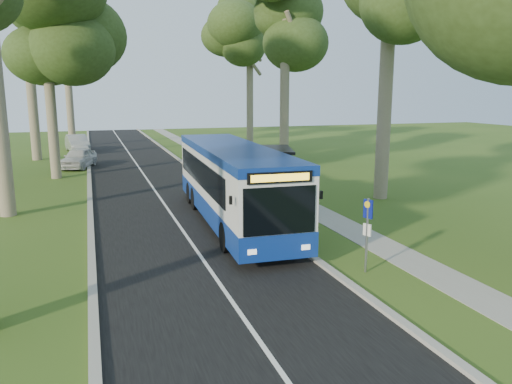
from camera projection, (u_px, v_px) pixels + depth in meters
The scene contains 16 objects.
ground at pixel (292, 244), 18.31m from camera, with size 120.00×120.00×0.00m, color #335219.
road at pixel (159, 197), 26.52m from camera, with size 7.00×100.00×0.02m, color black.
kerb_east at pixel (223, 192), 27.60m from camera, with size 0.25×100.00×0.12m, color #9E9B93.
kerb_west at pixel (90, 200), 25.43m from camera, with size 0.25×100.00×0.12m, color #9E9B93.
centre_line at pixel (159, 196), 26.52m from camera, with size 0.12×100.00×0.01m, color white.
footpath at pixel (273, 189), 28.54m from camera, with size 1.50×100.00×0.02m, color gray.
bus at pixel (233, 184), 20.92m from camera, with size 3.11×12.44×3.27m.
bus_stop_sign at pixel (367, 226), 15.14m from camera, with size 0.16×0.32×2.33m.
bus_shelter at pixel (279, 167), 23.49m from camera, with size 2.63×3.68×2.85m.
litter_bin at pixel (259, 199), 23.55m from camera, with size 0.57×0.57×0.99m.
car_white at pixel (78, 158), 36.56m from camera, with size 1.73×4.30×1.46m, color silver.
car_silver at pixel (77, 143), 46.51m from camera, with size 1.66×4.77×1.57m, color #A4A7AB.
tree_west_c at pixel (44, 19), 30.33m from camera, with size 5.20×5.20×13.23m.
tree_west_e at pixel (64, 19), 48.56m from camera, with size 5.20×5.20×16.83m.
tree_east_c at pixel (286, 6), 34.92m from camera, with size 5.20×5.20×15.40m.
tree_east_d at pixel (250, 42), 46.72m from camera, with size 5.20×5.20×13.57m.
Camera 1 is at (-6.82, -16.26, 5.47)m, focal length 35.00 mm.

